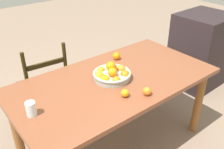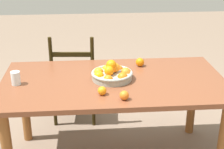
{
  "view_description": "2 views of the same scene",
  "coord_description": "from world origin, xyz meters",
  "px_view_note": "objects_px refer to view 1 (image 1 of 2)",
  "views": [
    {
      "loc": [
        -1.2,
        -1.46,
        1.89
      ],
      "look_at": [
        -0.01,
        0.02,
        0.81
      ],
      "focal_mm": 40.27,
      "sensor_mm": 36.0,
      "label": 1
    },
    {
      "loc": [
        -0.21,
        -2.44,
        1.85
      ],
      "look_at": [
        -0.01,
        0.02,
        0.81
      ],
      "focal_mm": 53.18,
      "sensor_mm": 36.0,
      "label": 2
    }
  ],
  "objects_px": {
    "cabinet": "(200,51)",
    "fruit_bowl": "(112,74)",
    "orange_loose_0": "(147,91)",
    "orange_loose_1": "(125,93)",
    "chair_near_window": "(45,87)",
    "dining_table": "(114,89)",
    "orange_loose_2": "(116,56)",
    "drinking_glass": "(31,109)"
  },
  "relations": [
    {
      "from": "chair_near_window",
      "to": "orange_loose_2",
      "type": "relative_size",
      "value": 12.77
    },
    {
      "from": "dining_table",
      "to": "drinking_glass",
      "type": "xyz_separation_m",
      "value": [
        -0.77,
        -0.02,
        0.16
      ]
    },
    {
      "from": "dining_table",
      "to": "orange_loose_2",
      "type": "bearing_deg",
      "value": 47.67
    },
    {
      "from": "orange_loose_1",
      "to": "chair_near_window",
      "type": "bearing_deg",
      "value": 102.98
    },
    {
      "from": "dining_table",
      "to": "drinking_glass",
      "type": "distance_m",
      "value": 0.78
    },
    {
      "from": "cabinet",
      "to": "orange_loose_2",
      "type": "height_order",
      "value": "cabinet"
    },
    {
      "from": "cabinet",
      "to": "drinking_glass",
      "type": "height_order",
      "value": "cabinet"
    },
    {
      "from": "chair_near_window",
      "to": "drinking_glass",
      "type": "bearing_deg",
      "value": 66.4
    },
    {
      "from": "fruit_bowl",
      "to": "drinking_glass",
      "type": "distance_m",
      "value": 0.76
    },
    {
      "from": "fruit_bowl",
      "to": "cabinet",
      "type": "bearing_deg",
      "value": 6.71
    },
    {
      "from": "dining_table",
      "to": "chair_near_window",
      "type": "xyz_separation_m",
      "value": [
        -0.34,
        0.76,
        -0.23
      ]
    },
    {
      "from": "dining_table",
      "to": "orange_loose_2",
      "type": "distance_m",
      "value": 0.41
    },
    {
      "from": "dining_table",
      "to": "orange_loose_0",
      "type": "xyz_separation_m",
      "value": [
        0.04,
        -0.35,
        0.14
      ]
    },
    {
      "from": "orange_loose_0",
      "to": "drinking_glass",
      "type": "bearing_deg",
      "value": 157.93
    },
    {
      "from": "cabinet",
      "to": "fruit_bowl",
      "type": "relative_size",
      "value": 2.96
    },
    {
      "from": "cabinet",
      "to": "orange_loose_0",
      "type": "bearing_deg",
      "value": -162.25
    },
    {
      "from": "chair_near_window",
      "to": "cabinet",
      "type": "height_order",
      "value": "cabinet"
    },
    {
      "from": "orange_loose_1",
      "to": "orange_loose_2",
      "type": "distance_m",
      "value": 0.66
    },
    {
      "from": "fruit_bowl",
      "to": "orange_loose_2",
      "type": "distance_m",
      "value": 0.38
    },
    {
      "from": "cabinet",
      "to": "dining_table",
      "type": "bearing_deg",
      "value": -174.2
    },
    {
      "from": "orange_loose_2",
      "to": "orange_loose_0",
      "type": "bearing_deg",
      "value": -108.63
    },
    {
      "from": "chair_near_window",
      "to": "orange_loose_0",
      "type": "height_order",
      "value": "chair_near_window"
    },
    {
      "from": "orange_loose_2",
      "to": "orange_loose_1",
      "type": "bearing_deg",
      "value": -123.8
    },
    {
      "from": "dining_table",
      "to": "fruit_bowl",
      "type": "bearing_deg",
      "value": 126.43
    },
    {
      "from": "orange_loose_1",
      "to": "drinking_glass",
      "type": "distance_m",
      "value": 0.7
    },
    {
      "from": "chair_near_window",
      "to": "fruit_bowl",
      "type": "xyz_separation_m",
      "value": [
        0.33,
        -0.75,
        0.38
      ]
    },
    {
      "from": "dining_table",
      "to": "orange_loose_1",
      "type": "relative_size",
      "value": 28.1
    },
    {
      "from": "fruit_bowl",
      "to": "drinking_glass",
      "type": "xyz_separation_m",
      "value": [
        -0.75,
        -0.04,
        0.01
      ]
    },
    {
      "from": "chair_near_window",
      "to": "orange_loose_0",
      "type": "xyz_separation_m",
      "value": [
        0.39,
        -1.12,
        0.36
      ]
    },
    {
      "from": "orange_loose_0",
      "to": "drinking_glass",
      "type": "height_order",
      "value": "drinking_glass"
    },
    {
      "from": "fruit_bowl",
      "to": "chair_near_window",
      "type": "bearing_deg",
      "value": 113.91
    },
    {
      "from": "dining_table",
      "to": "fruit_bowl",
      "type": "distance_m",
      "value": 0.15
    },
    {
      "from": "chair_near_window",
      "to": "cabinet",
      "type": "xyz_separation_m",
      "value": [
        2.01,
        -0.55,
        0.06
      ]
    },
    {
      "from": "cabinet",
      "to": "orange_loose_1",
      "type": "distance_m",
      "value": 1.86
    },
    {
      "from": "orange_loose_0",
      "to": "orange_loose_1",
      "type": "relative_size",
      "value": 1.05
    },
    {
      "from": "orange_loose_0",
      "to": "cabinet",
      "type": "bearing_deg",
      "value": 19.28
    },
    {
      "from": "chair_near_window",
      "to": "orange_loose_1",
      "type": "xyz_separation_m",
      "value": [
        0.24,
        -1.03,
        0.36
      ]
    },
    {
      "from": "cabinet",
      "to": "fruit_bowl",
      "type": "bearing_deg",
      "value": -174.82
    },
    {
      "from": "dining_table",
      "to": "fruit_bowl",
      "type": "xyz_separation_m",
      "value": [
        -0.01,
        0.02,
        0.15
      ]
    },
    {
      "from": "fruit_bowl",
      "to": "orange_loose_1",
      "type": "relative_size",
      "value": 5.22
    },
    {
      "from": "dining_table",
      "to": "orange_loose_2",
      "type": "relative_size",
      "value": 24.1
    },
    {
      "from": "chair_near_window",
      "to": "drinking_glass",
      "type": "height_order",
      "value": "chair_near_window"
    }
  ]
}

